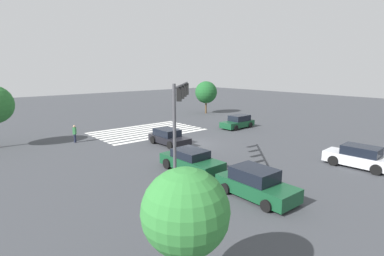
% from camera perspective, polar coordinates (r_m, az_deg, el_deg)
% --- Properties ---
extents(ground_plane, '(124.30, 124.30, 0.00)m').
position_cam_1_polar(ground_plane, '(27.90, 0.00, -3.08)').
color(ground_plane, '#3D3F44').
extents(crosswalk_markings, '(11.70, 7.25, 0.01)m').
position_cam_1_polar(crosswalk_markings, '(33.98, -8.42, -0.59)').
color(crosswalk_markings, silver).
rests_on(crosswalk_markings, ground_plane).
extents(traffic_signal_mast, '(5.03, 5.03, 6.15)m').
position_cam_1_polar(traffic_signal_mast, '(18.47, -2.22, 4.36)').
color(traffic_signal_mast, '#47474C').
rests_on(traffic_signal_mast, ground_plane).
extents(car_0, '(2.30, 4.78, 1.48)m').
position_cam_1_polar(car_0, '(20.63, -0.16, -6.26)').
color(car_0, '#144728').
rests_on(car_0, ground_plane).
extents(car_1, '(2.23, 4.52, 1.62)m').
position_cam_1_polar(car_1, '(16.93, 12.07, -10.37)').
color(car_1, '#144728').
rests_on(car_1, ground_plane).
extents(car_2, '(2.24, 4.56, 1.57)m').
position_cam_1_polar(car_2, '(24.40, 29.23, -4.86)').
color(car_2, silver).
rests_on(car_2, ground_plane).
extents(car_3, '(2.13, 4.30, 1.43)m').
position_cam_1_polar(car_3, '(27.75, -4.48, -1.74)').
color(car_3, black).
rests_on(car_3, ground_plane).
extents(car_4, '(4.38, 2.14, 1.50)m').
position_cam_1_polar(car_4, '(35.76, 8.75, 1.14)').
color(car_4, '#144728').
rests_on(car_4, ground_plane).
extents(pedestrian, '(0.41, 0.41, 1.67)m').
position_cam_1_polar(pedestrian, '(30.43, -21.45, -0.86)').
color(pedestrian, '#232842').
rests_on(pedestrian, ground_plane).
extents(tree_corner_a, '(2.62, 2.62, 4.15)m').
position_cam_1_polar(tree_corner_a, '(9.02, -1.26, -15.71)').
color(tree_corner_a, brown).
rests_on(tree_corner_a, ground_plane).
extents(tree_corner_b, '(3.39, 3.39, 4.99)m').
position_cam_1_polar(tree_corner_b, '(46.76, 2.70, 6.81)').
color(tree_corner_b, brown).
rests_on(tree_corner_b, ground_plane).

